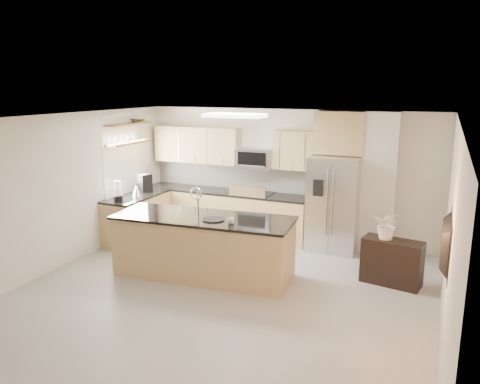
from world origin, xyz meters
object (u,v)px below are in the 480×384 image
at_px(range, 253,215).
at_px(kettle, 137,190).
at_px(refrigerator, 334,204).
at_px(cup, 231,221).
at_px(blender, 118,192).
at_px(bowl, 138,119).
at_px(microwave, 255,158).
at_px(television, 441,242).
at_px(island, 204,246).
at_px(platter, 213,219).
at_px(flower_vase, 388,218).
at_px(credenza, 392,262).
at_px(coffee_maker, 145,183).

bearing_deg(range, kettle, -151.45).
bearing_deg(range, refrigerator, -1.60).
distance_m(cup, blender, 2.76).
bearing_deg(bowl, microwave, 18.81).
relative_size(microwave, refrigerator, 0.43).
bearing_deg(television, refrigerator, 31.04).
height_order(microwave, island, microwave).
height_order(kettle, bowl, bowl).
height_order(island, television, television).
distance_m(refrigerator, cup, 2.53).
height_order(island, bowl, bowl).
xyz_separation_m(range, island, (0.01, -2.15, 0.03)).
xyz_separation_m(range, platter, (0.25, -2.26, 0.54)).
distance_m(range, microwave, 1.16).
distance_m(island, television, 3.73).
bearing_deg(kettle, flower_vase, -2.15).
height_order(island, flower_vase, island).
height_order(range, blender, blender).
relative_size(range, bowl, 3.18).
bearing_deg(microwave, television, -42.75).
bearing_deg(kettle, television, -20.04).
xyz_separation_m(blender, flower_vase, (4.84, 0.33, -0.02)).
relative_size(credenza, coffee_maker, 2.49).
relative_size(cup, coffee_maker, 0.32).
bearing_deg(coffee_maker, range, 18.81).
xyz_separation_m(island, kettle, (-2.04, 1.05, 0.54)).
bearing_deg(island, flower_vase, 12.67).
bearing_deg(cup, television, -15.11).
relative_size(microwave, flower_vase, 1.10).
distance_m(range, credenza, 3.14).
relative_size(refrigerator, credenza, 1.98).
bearing_deg(television, range, 48.36).
distance_m(coffee_maker, flower_vase, 4.89).
distance_m(refrigerator, coffee_maker, 3.82).
bearing_deg(credenza, range, 165.57).
bearing_deg(credenza, island, -153.30).
xyz_separation_m(cup, blender, (-2.66, 0.72, 0.05)).
relative_size(platter, flower_vase, 0.51).
xyz_separation_m(refrigerator, platter, (-1.41, -2.22, 0.12)).
relative_size(cup, television, 0.11).
xyz_separation_m(credenza, coffee_maker, (-4.96, 0.57, 0.73)).
bearing_deg(refrigerator, platter, -122.41).
xyz_separation_m(blender, bowl, (-0.18, 0.97, 1.29)).
bearing_deg(bowl, refrigerator, 8.67).
height_order(cup, kettle, kettle).
height_order(island, kettle, island).
height_order(microwave, blender, microwave).
relative_size(microwave, credenza, 0.84).
bearing_deg(kettle, coffee_maker, 100.22).
distance_m(credenza, blender, 5.00).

